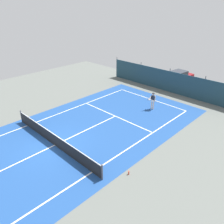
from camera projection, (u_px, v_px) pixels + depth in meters
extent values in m
plane|color=slate|center=(55.00, 145.00, 16.33)|extent=(36.00, 36.00, 0.00)
cube|color=#1E478C|center=(55.00, 145.00, 16.33)|extent=(11.02, 26.60, 0.01)
cube|color=white|center=(151.00, 99.00, 23.97)|extent=(8.22, 0.10, 0.01)
cube|color=white|center=(28.00, 126.00, 18.89)|extent=(0.10, 23.80, 0.01)
cube|color=white|center=(92.00, 172.00, 13.75)|extent=(0.10, 23.80, 0.01)
cube|color=white|center=(115.00, 116.00, 20.43)|extent=(8.22, 0.10, 0.01)
cube|color=white|center=(55.00, 145.00, 16.32)|extent=(0.10, 12.80, 0.01)
cube|color=white|center=(150.00, 100.00, 23.87)|extent=(0.10, 0.30, 0.01)
cube|color=black|center=(54.00, 140.00, 16.12)|extent=(9.92, 0.03, 0.95)
cube|color=white|center=(53.00, 134.00, 15.90)|extent=(9.92, 0.04, 0.05)
cylinder|color=#47474C|center=(21.00, 116.00, 19.22)|extent=(0.10, 0.10, 1.10)
cylinder|color=#47474C|center=(102.00, 172.00, 12.95)|extent=(0.10, 0.10, 1.10)
cube|color=#1E3D4C|center=(168.00, 81.00, 25.55)|extent=(16.22, 0.06, 2.40)
cylinder|color=#595B60|center=(117.00, 67.00, 30.59)|extent=(0.08, 0.08, 2.70)
cylinder|color=#595B60|center=(141.00, 73.00, 28.06)|extent=(0.08, 0.08, 2.70)
cylinder|color=#595B60|center=(169.00, 80.00, 25.52)|extent=(0.08, 0.08, 2.70)
cylinder|color=#595B60|center=(204.00, 89.00, 22.99)|extent=(0.08, 0.08, 2.70)
cube|color=#234C1E|center=(171.00, 86.00, 26.23)|extent=(14.60, 0.70, 1.10)
cylinder|color=beige|center=(153.00, 105.00, 21.58)|extent=(0.12, 0.12, 0.82)
cylinder|color=beige|center=(152.00, 105.00, 21.71)|extent=(0.12, 0.12, 0.82)
cylinder|color=white|center=(153.00, 100.00, 21.43)|extent=(0.40, 0.40, 0.22)
cube|color=#1E232D|center=(153.00, 98.00, 21.34)|extent=(0.36, 0.20, 0.56)
sphere|color=beige|center=(153.00, 94.00, 21.15)|extent=(0.22, 0.22, 0.22)
cylinder|color=black|center=(153.00, 93.00, 21.11)|extent=(0.23, 0.23, 0.04)
cylinder|color=beige|center=(155.00, 99.00, 21.18)|extent=(0.09, 0.09, 0.58)
cylinder|color=beige|center=(150.00, 98.00, 21.39)|extent=(0.09, 0.53, 0.41)
cylinder|color=black|center=(148.00, 100.00, 21.28)|extent=(0.03, 0.27, 0.13)
torus|color=teal|center=(148.00, 98.00, 21.19)|extent=(0.30, 0.13, 0.29)
sphere|color=#CCDB33|center=(142.00, 95.00, 25.01)|extent=(0.07, 0.07, 0.07)
sphere|color=#CCDB33|center=(106.00, 96.00, 24.60)|extent=(0.07, 0.07, 0.07)
cube|color=maroon|center=(178.00, 79.00, 28.03)|extent=(2.32, 4.39, 0.80)
cube|color=#2D333D|center=(179.00, 73.00, 27.73)|extent=(1.76, 2.07, 0.56)
cylinder|color=black|center=(178.00, 78.00, 29.57)|extent=(0.30, 0.66, 0.64)
cylinder|color=black|center=(190.00, 81.00, 28.31)|extent=(0.30, 0.66, 0.64)
cylinder|color=black|center=(165.00, 82.00, 28.12)|extent=(0.30, 0.66, 0.64)
cylinder|color=black|center=(177.00, 86.00, 26.85)|extent=(0.30, 0.66, 0.64)
cylinder|color=#D84C38|center=(129.00, 173.00, 13.54)|extent=(0.08, 0.08, 0.24)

